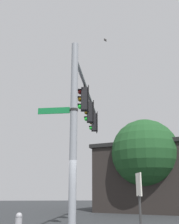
{
  "coord_description": "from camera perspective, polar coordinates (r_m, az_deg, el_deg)",
  "views": [
    {
      "loc": [
        -8.7,
        0.15,
        1.52
      ],
      "look_at": [
        4.3,
        -0.89,
        5.47
      ],
      "focal_mm": 42.16,
      "sensor_mm": 36.0,
      "label": 1
    }
  ],
  "objects": [
    {
      "name": "mast_arm",
      "position": [
        13.09,
        -0.46,
        4.43
      ],
      "size": [
        6.97,
        1.57,
        0.14
      ],
      "primitive_type": "cylinder",
      "rotation": [
        0.0,
        1.57,
        6.08
      ],
      "color": "gray"
    },
    {
      "name": "bird_flying",
      "position": [
        15.3,
        3.43,
        15.33
      ],
      "size": [
        0.27,
        0.19,
        0.07
      ],
      "color": "#4C4742"
    },
    {
      "name": "street_name_sign",
      "position": [
        9.19,
        -5.78,
        0.36
      ],
      "size": [
        0.42,
        1.4,
        0.22
      ],
      "color": "#147238"
    },
    {
      "name": "traffic_light_mid_outer",
      "position": [
        15.8,
        0.93,
        -2.25
      ],
      "size": [
        0.54,
        0.49,
        1.31
      ],
      "color": "black"
    },
    {
      "name": "historical_marker",
      "position": [
        9.33,
        10.75,
        -17.3
      ],
      "size": [
        0.6,
        0.08,
        2.13
      ],
      "color": "#333333",
      "rests_on": "ground"
    },
    {
      "name": "storefront_building",
      "position": [
        23.28,
        16.12,
        -13.59
      ],
      "size": [
        12.35,
        12.81,
        5.15
      ],
      "color": "#282321",
      "rests_on": "ground"
    },
    {
      "name": "signal_pole",
      "position": [
        8.9,
        -3.5,
        -4.59
      ],
      "size": [
        0.25,
        0.25,
        6.82
      ],
      "primitive_type": "cylinder",
      "color": "gray",
      "rests_on": "ground"
    },
    {
      "name": "traffic_light_nearest_pole",
      "position": [
        11.86,
        -1.23,
        2.77
      ],
      "size": [
        0.54,
        0.49,
        1.31
      ],
      "color": "black"
    },
    {
      "name": "traffic_light_mid_inner",
      "position": [
        13.81,
        0.01,
        -0.1
      ],
      "size": [
        0.54,
        0.49,
        1.31
      ],
      "color": "black"
    },
    {
      "name": "tree_by_storefront",
      "position": [
        20.43,
        11.95,
        -8.66
      ],
      "size": [
        5.05,
        5.05,
        6.83
      ],
      "color": "#4C3823",
      "rests_on": "ground"
    }
  ]
}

